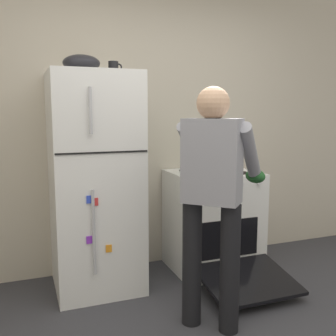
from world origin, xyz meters
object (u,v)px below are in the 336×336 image
mixing_bowl (81,63)px  pepper_mill (231,158)px  stove_range (213,222)px  person_cook (213,187)px  red_pot (200,165)px  coffee_mug (114,67)px  refrigerator (95,183)px

mixing_bowl → pepper_mill: bearing=7.9°
stove_range → person_cook: 1.10m
stove_range → pepper_mill: bearing=36.0°
stove_range → red_pot: red_pot is taller
person_cook → pepper_mill: person_cook is taller
red_pot → coffee_mug: coffee_mug is taller
refrigerator → person_cook: bearing=-55.0°
stove_range → mixing_bowl: size_ratio=4.28×
stove_range → mixing_bowl: 1.79m
pepper_mill → mixing_bowl: mixing_bowl is taller
pepper_mill → mixing_bowl: size_ratio=0.58×
stove_range → coffee_mug: bearing=175.6°
coffee_mug → mixing_bowl: (-0.26, -0.05, 0.02)m
red_pot → person_cook: bearing=-109.8°
red_pot → pepper_mill: 0.52m
refrigerator → coffee_mug: (0.18, 0.05, 0.92)m
pepper_mill → mixing_bowl: bearing=-172.1°
stove_range → mixing_bowl: bearing=179.1°
pepper_mill → mixing_bowl: 1.68m
refrigerator → red_pot: refrigerator is taller
red_pot → pepper_mill: bearing=28.5°
refrigerator → stove_range: 1.15m
person_cook → coffee_mug: coffee_mug is taller
mixing_bowl → coffee_mug: bearing=10.8°
person_cook → coffee_mug: 1.32m
refrigerator → coffee_mug: 0.94m
person_cook → stove_range: bearing=62.0°
red_pot → coffee_mug: size_ratio=2.95×
red_pot → pepper_mill: size_ratio=2.03×
coffee_mug → mixing_bowl: size_ratio=0.40×
refrigerator → pepper_mill: (1.37, 0.20, 0.12)m
coffee_mug → stove_range: bearing=-4.4°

